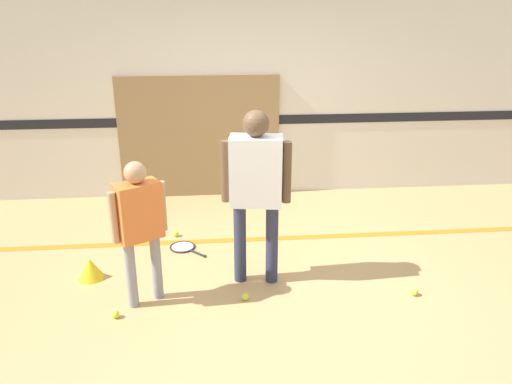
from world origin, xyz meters
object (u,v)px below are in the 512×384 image
(person_student_left, at_px, (139,218))
(training_cone, at_px, (91,269))
(person_instructor, at_px, (256,180))
(tennis_ball_stray_right, at_px, (116,314))
(tennis_ball_near_instructor, at_px, (245,297))
(tennis_ball_by_spare_racket, at_px, (176,234))
(racket_spare_on_floor, at_px, (184,247))
(tennis_ball_stray_left, at_px, (415,292))

(person_student_left, xyz_separation_m, training_cone, (-0.57, 0.45, -0.70))
(person_instructor, height_order, tennis_ball_stray_right, person_instructor)
(tennis_ball_near_instructor, distance_m, tennis_ball_by_spare_racket, 1.52)
(tennis_ball_by_spare_racket, bearing_deg, training_cone, -131.52)
(tennis_ball_near_instructor, xyz_separation_m, tennis_ball_by_spare_racket, (-0.69, 1.36, 0.00))
(tennis_ball_near_instructor, bearing_deg, person_student_left, 176.19)
(person_instructor, bearing_deg, training_cone, -178.51)
(racket_spare_on_floor, xyz_separation_m, tennis_ball_by_spare_racket, (-0.10, 0.30, 0.02))
(tennis_ball_stray_left, bearing_deg, tennis_ball_near_instructor, 177.50)
(racket_spare_on_floor, bearing_deg, tennis_ball_stray_right, -68.12)
(racket_spare_on_floor, xyz_separation_m, tennis_ball_near_instructor, (0.59, -1.06, 0.02))
(tennis_ball_stray_right, xyz_separation_m, training_cone, (-0.34, 0.68, 0.07))
(person_student_left, distance_m, tennis_ball_stray_right, 0.83)
(tennis_ball_stray_right, bearing_deg, racket_spare_on_floor, 67.38)
(person_instructor, relative_size, person_student_left, 1.26)
(tennis_ball_near_instructor, bearing_deg, training_cone, 160.69)
(tennis_ball_stray_left, relative_size, tennis_ball_stray_right, 1.00)
(tennis_ball_stray_left, height_order, tennis_ball_stray_right, same)
(tennis_ball_near_instructor, relative_size, training_cone, 0.27)
(racket_spare_on_floor, distance_m, tennis_ball_near_instructor, 1.21)
(tennis_ball_near_instructor, xyz_separation_m, tennis_ball_stray_right, (-1.10, -0.17, 0.00))
(person_student_left, distance_m, tennis_ball_by_spare_racket, 1.52)
(training_cone, bearing_deg, tennis_ball_stray_right, -63.27)
(racket_spare_on_floor, height_order, tennis_ball_near_instructor, tennis_ball_near_instructor)
(tennis_ball_by_spare_racket, bearing_deg, tennis_ball_near_instructor, -62.91)
(person_instructor, xyz_separation_m, tennis_ball_stray_right, (-1.23, -0.50, -0.98))
(tennis_ball_stray_left, bearing_deg, person_student_left, 177.02)
(person_student_left, bearing_deg, tennis_ball_stray_left, -33.31)
(tennis_ball_near_instructor, bearing_deg, tennis_ball_stray_left, -2.50)
(person_instructor, distance_m, tennis_ball_near_instructor, 1.04)
(tennis_ball_by_spare_racket, bearing_deg, person_student_left, -97.89)
(person_student_left, xyz_separation_m, tennis_ball_near_instructor, (0.87, -0.06, -0.77))
(racket_spare_on_floor, relative_size, tennis_ball_by_spare_racket, 6.88)
(tennis_ball_near_instructor, bearing_deg, racket_spare_on_floor, 119.28)
(tennis_ball_near_instructor, bearing_deg, tennis_ball_by_spare_racket, 117.09)
(tennis_ball_stray_right, bearing_deg, tennis_ball_near_instructor, 8.92)
(person_student_left, relative_size, tennis_ball_by_spare_racket, 19.63)
(person_instructor, xyz_separation_m, tennis_ball_stray_left, (1.40, -0.39, -0.98))
(person_instructor, bearing_deg, tennis_ball_by_spare_racket, 136.51)
(tennis_ball_by_spare_racket, relative_size, tennis_ball_stray_right, 1.00)
(tennis_ball_by_spare_racket, bearing_deg, person_instructor, -51.47)
(racket_spare_on_floor, distance_m, training_cone, 1.02)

